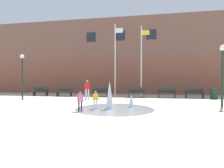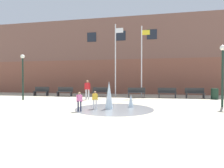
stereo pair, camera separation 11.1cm
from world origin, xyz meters
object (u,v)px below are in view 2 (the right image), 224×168
park_bench_under_right_flagpole (136,92)px  lamp_post_left_lane (23,70)px  park_bench_under_left_flagpole (100,92)px  child_with_pink_shirt (79,100)px  park_bench_left_of_flagpoles (65,91)px  trash_can (215,94)px  adult_near_bench (87,88)px  park_bench_far_left (41,91)px  park_bench_far_right (195,93)px  flagpole_left (116,58)px  park_bench_near_trashcan (167,93)px  lamp_post_right_lane (223,66)px  child_in_fountain (95,98)px  flagpole_right (142,59)px

park_bench_under_right_flagpole → lamp_post_left_lane: bearing=-158.0°
park_bench_under_left_flagpole → child_with_pink_shirt: size_ratio=1.62×
park_bench_left_of_flagpoles → trash_can: park_bench_left_of_flagpoles is taller
park_bench_under_left_flagpole → park_bench_under_right_flagpole: (3.43, -0.17, 0.00)m
park_bench_left_of_flagpoles → adult_near_bench: 4.02m
park_bench_far_left → trash_can: 16.22m
park_bench_far_right → flagpole_left: flagpole_left is taller
park_bench_far_left → trash_can: size_ratio=1.78×
park_bench_left_of_flagpoles → trash_can: size_ratio=1.78×
park_bench_left_of_flagpoles → child_with_pink_shirt: child_with_pink_shirt is taller
child_with_pink_shirt → lamp_post_left_lane: 7.82m
park_bench_left_of_flagpoles → park_bench_under_right_flagpole: size_ratio=1.00×
park_bench_near_trashcan → park_bench_under_left_flagpole: bearing=-179.7°
lamp_post_left_lane → lamp_post_right_lane: 14.14m
trash_can → park_bench_left_of_flagpoles: bearing=179.4°
park_bench_under_right_flagpole → park_bench_left_of_flagpoles: bearing=179.7°
park_bench_left_of_flagpoles → park_bench_far_right: 12.07m
park_bench_left_of_flagpoles → lamp_post_right_lane: size_ratio=0.44×
flagpole_left → park_bench_under_right_flagpole: bearing=-18.6°
park_bench_left_of_flagpoles → child_in_fountain: child_in_fountain is taller
flagpole_right → lamp_post_right_lane: 7.35m
park_bench_far_right → flagpole_left: (-7.08, 0.39, 3.26)m
flagpole_left → lamp_post_left_lane: size_ratio=1.92×
park_bench_under_left_flagpole → lamp_post_right_lane: bearing=-30.1°
park_bench_under_right_flagpole → lamp_post_left_lane: size_ratio=0.44×
child_in_fountain → park_bench_under_right_flagpole: bearing=54.0°
park_bench_far_right → park_bench_far_left: bearing=-179.8°
lamp_post_left_lane → trash_can: (15.39, 3.49, -1.95)m
park_bench_near_trashcan → park_bench_under_right_flagpole: bearing=-175.8°
flagpole_right → adult_near_bench: bearing=-144.5°
adult_near_bench → flagpole_left: bearing=86.9°
park_bench_left_of_flagpoles → child_in_fountain: bearing=-53.7°
park_bench_under_right_flagpole → child_in_fountain: (-1.94, -6.87, 0.10)m
park_bench_far_left → park_bench_near_trashcan: bearing=-0.2°
park_bench_under_left_flagpole → park_bench_under_right_flagpole: bearing=-2.9°
park_bench_under_right_flagpole → adult_near_bench: adult_near_bench is taller
child_in_fountain → trash_can: bearing=18.4°
park_bench_under_right_flagpole → child_with_pink_shirt: size_ratio=1.62×
park_bench_far_right → lamp_post_right_lane: size_ratio=0.44×
child_with_pink_shirt → flagpole_right: (2.98, 8.42, 3.00)m
child_with_pink_shirt → lamp_post_left_lane: (-6.38, 4.14, 1.82)m
park_bench_near_trashcan → lamp_post_left_lane: 12.35m
park_bench_far_right → child_with_pink_shirt: (-7.56, -8.03, 0.10)m
adult_near_bench → child_in_fountain: size_ratio=1.61×
park_bench_under_right_flagpole → flagpole_left: flagpole_left is taller
park_bench_under_left_flagpole → trash_can: bearing=-1.6°
lamp_post_right_lane → park_bench_far_left: bearing=161.2°
lamp_post_left_lane → trash_can: lamp_post_left_lane is taller
park_bench_under_left_flagpole → child_with_pink_shirt: (0.92, -7.91, 0.10)m
park_bench_near_trashcan → lamp_post_right_lane: (2.49, -5.02, 1.92)m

